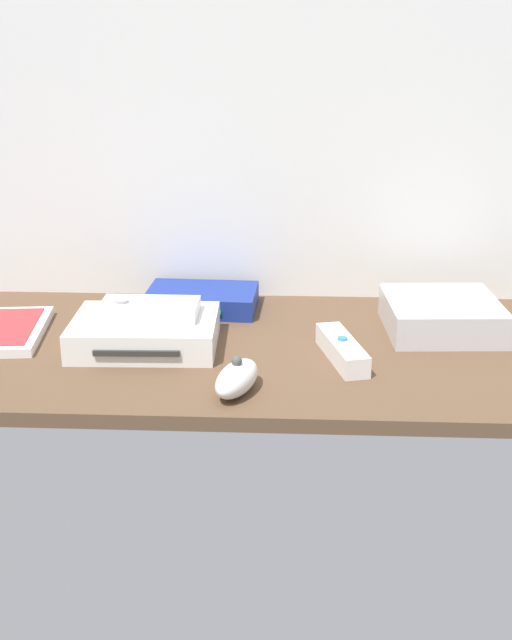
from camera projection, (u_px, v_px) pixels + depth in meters
The scene contains 8 objects.
ground_plane at pixel (256, 352), 121.73cm from camera, with size 100.00×48.00×2.00cm, color brown.
back_wall at pixel (263, 108), 133.73cm from camera, with size 110.00×1.20×64.00cm, color white.
game_console at pixel (145, 332), 120.27cm from camera, with size 21.44×16.95×4.40cm.
mini_computer at pixel (442, 315), 126.22cm from camera, with size 17.99×17.99×5.30cm.
network_router at pixel (202, 300), 136.35cm from camera, with size 18.46×12.91×3.40cm.
remote_wand at pixel (342, 350), 115.70cm from camera, with size 7.16×15.23×3.40cm.
remote_nunchuk at pixel (237, 378), 104.99cm from camera, with size 7.22×10.86×5.10cm.
remote_classic_pad at pixel (149, 310), 120.15cm from camera, with size 14.42×8.04×2.40cm.
Camera 1 is at (5.54, -112.87, 44.50)cm, focal length 45.95 mm.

